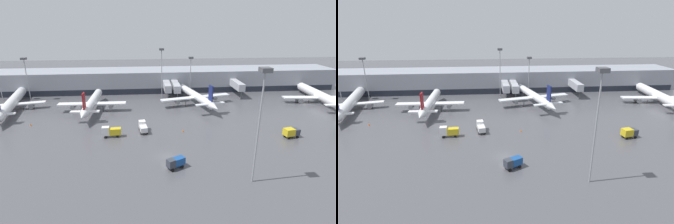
% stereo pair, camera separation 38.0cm
% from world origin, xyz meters
% --- Properties ---
extents(ground_plane, '(320.00, 320.00, 0.00)m').
position_xyz_m(ground_plane, '(0.00, 0.00, 0.00)').
color(ground_plane, '#4C4C51').
extents(terminal_building, '(160.00, 28.13, 9.00)m').
position_xyz_m(terminal_building, '(0.16, 61.83, 4.50)').
color(terminal_building, gray).
rests_on(terminal_building, ground_plane).
extents(parked_jet_0, '(21.27, 39.27, 8.76)m').
position_xyz_m(parked_jet_0, '(-50.24, 37.45, 2.62)').
color(parked_jet_0, white).
rests_on(parked_jet_0, ground_plane).
extents(parked_jet_1, '(27.67, 37.02, 9.90)m').
position_xyz_m(parked_jet_1, '(60.93, 36.33, 2.57)').
color(parked_jet_1, white).
rests_on(parked_jet_1, ground_plane).
extents(parked_jet_2, '(22.62, 31.31, 9.26)m').
position_xyz_m(parked_jet_2, '(-22.48, 33.49, 3.22)').
color(parked_jet_2, white).
rests_on(parked_jet_2, ground_plane).
extents(parked_jet_3, '(26.40, 32.12, 9.77)m').
position_xyz_m(parked_jet_3, '(13.95, 37.73, 3.31)').
color(parked_jet_3, silver).
rests_on(parked_jet_3, ground_plane).
extents(service_truck_0, '(4.19, 3.26, 2.38)m').
position_xyz_m(service_truck_0, '(1.45, -5.11, 1.46)').
color(service_truck_0, '#19478C').
rests_on(service_truck_0, ground_plane).
extents(service_truck_1, '(2.56, 5.12, 2.75)m').
position_xyz_m(service_truck_1, '(-5.39, 14.73, 1.50)').
color(service_truck_1, silver).
rests_on(service_truck_1, ground_plane).
extents(service_truck_2, '(4.32, 2.71, 2.55)m').
position_xyz_m(service_truck_2, '(33.60, 7.45, 1.54)').
color(service_truck_2, gold).
rests_on(service_truck_2, ground_plane).
extents(service_truck_3, '(5.00, 2.04, 2.95)m').
position_xyz_m(service_truck_3, '(-13.79, 11.94, 1.63)').
color(service_truck_3, gold).
rests_on(service_truck_3, ground_plane).
extents(traffic_cone_0, '(0.49, 0.49, 0.69)m').
position_xyz_m(traffic_cone_0, '(-38.40, 21.99, 0.35)').
color(traffic_cone_0, orange).
rests_on(traffic_cone_0, ground_plane).
extents(traffic_cone_1, '(0.40, 0.40, 0.71)m').
position_xyz_m(traffic_cone_1, '(5.70, 13.67, 0.35)').
color(traffic_cone_1, orange).
rests_on(traffic_cone_1, ground_plane).
extents(apron_light_mast_1, '(1.80, 1.80, 16.38)m').
position_xyz_m(apron_light_mast_1, '(-49.05, 49.49, 13.10)').
color(apron_light_mast_1, gray).
rests_on(apron_light_mast_1, ground_plane).
extents(apron_light_mast_2, '(1.80, 1.80, 15.70)m').
position_xyz_m(apron_light_mast_2, '(14.07, 51.50, 12.62)').
color(apron_light_mast_2, gray).
rests_on(apron_light_mast_2, ground_plane).
extents(apron_light_mast_4, '(1.80, 1.80, 19.37)m').
position_xyz_m(apron_light_mast_4, '(2.18, 49.05, 15.17)').
color(apron_light_mast_4, gray).
rests_on(apron_light_mast_4, ground_plane).
extents(apron_light_mast_5, '(1.80, 1.80, 22.00)m').
position_xyz_m(apron_light_mast_5, '(15.54, -11.19, 16.94)').
color(apron_light_mast_5, gray).
rests_on(apron_light_mast_5, ground_plane).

